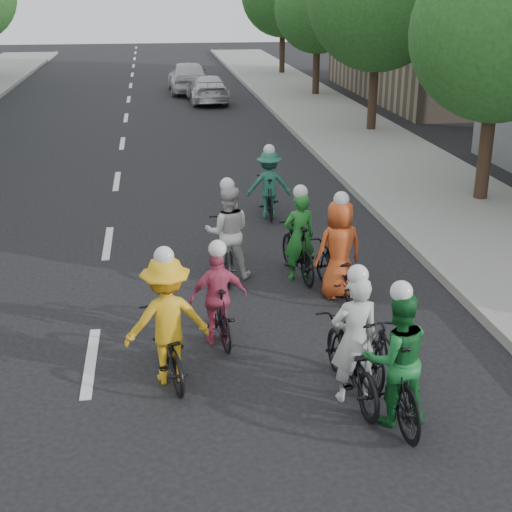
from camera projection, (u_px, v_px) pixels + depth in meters
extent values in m
plane|color=black|center=(91.00, 362.00, 10.00)|extent=(120.00, 120.00, 0.00)
cube|color=gray|center=(401.00, 168.00, 20.31)|extent=(4.00, 80.00, 0.15)
cube|color=#999993|center=(335.00, 170.00, 20.04)|extent=(0.18, 80.00, 0.18)
cube|color=gray|center=(473.00, 8.00, 32.94)|extent=(10.00, 14.00, 8.00)
cylinder|color=black|center=(485.00, 157.00, 16.89)|extent=(0.32, 0.32, 2.27)
sphere|color=#1E4D19|center=(499.00, 32.00, 15.89)|extent=(4.00, 4.00, 4.00)
cylinder|color=black|center=(373.00, 98.00, 25.18)|extent=(0.32, 0.32, 2.48)
cylinder|color=black|center=(316.00, 72.00, 33.54)|extent=(0.32, 0.32, 2.27)
sphere|color=#1E4D19|center=(318.00, 9.00, 32.54)|extent=(4.00, 4.00, 4.00)
cylinder|color=black|center=(282.00, 53.00, 41.83)|extent=(0.32, 0.32, 2.48)
imported|color=black|center=(351.00, 361.00, 9.05)|extent=(0.79, 1.90, 0.97)
imported|color=silver|center=(354.00, 339.00, 8.83)|extent=(0.64, 0.45, 1.69)
sphere|color=white|center=(358.00, 275.00, 8.53)|extent=(0.26, 0.26, 0.26)
imported|color=black|center=(392.00, 375.00, 8.58)|extent=(0.59, 1.89, 1.12)
imported|color=#16672A|center=(396.00, 358.00, 8.39)|extent=(0.84, 0.66, 1.68)
sphere|color=white|center=(401.00, 292.00, 8.09)|extent=(0.26, 0.26, 0.26)
imported|color=black|center=(168.00, 346.00, 9.51)|extent=(0.85, 1.74, 0.88)
imported|color=yellow|center=(167.00, 320.00, 9.27)|extent=(1.22, 0.83, 1.74)
sphere|color=white|center=(164.00, 256.00, 8.95)|extent=(0.26, 0.26, 0.26)
imported|color=black|center=(218.00, 311.00, 10.51)|extent=(0.63, 1.54, 0.90)
imported|color=#CC486C|center=(218.00, 297.00, 10.32)|extent=(0.89, 0.47, 1.45)
sphere|color=white|center=(217.00, 249.00, 10.06)|extent=(0.26, 0.26, 0.26)
imported|color=black|center=(337.00, 269.00, 12.10)|extent=(0.91, 1.76, 0.88)
imported|color=#CE4E21|center=(339.00, 249.00, 11.87)|extent=(0.91, 0.69, 1.68)
sphere|color=white|center=(341.00, 199.00, 11.56)|extent=(0.26, 0.26, 0.26)
imported|color=black|center=(298.00, 250.00, 12.78)|extent=(0.71, 1.75, 1.02)
imported|color=#22802B|center=(299.00, 237.00, 12.58)|extent=(0.63, 0.46, 1.59)
sphere|color=white|center=(300.00, 192.00, 12.29)|extent=(0.26, 0.26, 0.26)
imported|color=black|center=(228.00, 249.00, 12.88)|extent=(0.82, 1.92, 0.98)
imported|color=silver|center=(228.00, 232.00, 12.66)|extent=(0.88, 0.72, 1.69)
sphere|color=white|center=(227.00, 185.00, 12.35)|extent=(0.26, 0.26, 0.26)
imported|color=black|center=(268.00, 196.00, 16.20)|extent=(0.51, 1.59, 0.95)
imported|color=#226851|center=(269.00, 185.00, 16.01)|extent=(1.01, 0.61, 1.53)
sphere|color=white|center=(269.00, 150.00, 15.73)|extent=(0.26, 0.26, 0.26)
imported|color=silver|center=(207.00, 89.00, 32.10)|extent=(1.84, 4.20, 1.20)
imported|color=silver|center=(188.00, 77.00, 35.02)|extent=(1.90, 4.56, 1.54)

